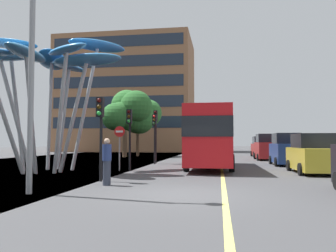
# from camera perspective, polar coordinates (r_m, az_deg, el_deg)

# --- Properties ---
(ground) EXTENTS (120.00, 240.00, 0.10)m
(ground) POSITION_cam_1_polar(r_m,az_deg,el_deg) (10.64, -1.86, -11.64)
(ground) COLOR #424244
(red_bus) EXTENTS (2.73, 10.01, 3.71)m
(red_bus) POSITION_cam_1_polar(r_m,az_deg,el_deg) (20.94, 7.11, -1.53)
(red_bus) COLOR red
(red_bus) RESTS_ON ground
(leaf_sculpture) EXTENTS (8.90, 9.97, 7.76)m
(leaf_sculpture) POSITION_cam_1_polar(r_m,az_deg,el_deg) (19.84, -19.54, 10.24)
(leaf_sculpture) COLOR #9EA0A5
(leaf_sculpture) RESTS_ON ground
(traffic_light_kerb_near) EXTENTS (0.28, 0.42, 3.41)m
(traffic_light_kerb_near) POSITION_cam_1_polar(r_m,az_deg,el_deg) (13.89, -11.42, 0.96)
(traffic_light_kerb_near) COLOR black
(traffic_light_kerb_near) RESTS_ON ground
(traffic_light_kerb_far) EXTENTS (0.28, 0.42, 3.41)m
(traffic_light_kerb_far) POSITION_cam_1_polar(r_m,az_deg,el_deg) (18.77, -6.57, -0.03)
(traffic_light_kerb_far) COLOR black
(traffic_light_kerb_far) RESTS_ON ground
(traffic_light_island_mid) EXTENTS (0.28, 0.42, 3.96)m
(traffic_light_island_mid) POSITION_cam_1_polar(r_m,az_deg,el_deg) (25.18, -2.11, 0.14)
(traffic_light_island_mid) COLOR black
(traffic_light_island_mid) RESTS_ON ground
(traffic_light_opposite) EXTENTS (0.28, 0.42, 3.59)m
(traffic_light_opposite) POSITION_cam_1_polar(r_m,az_deg,el_deg) (24.31, -2.32, -0.36)
(traffic_light_opposite) COLOR black
(traffic_light_opposite) RESTS_ON ground
(car_parked_mid) EXTENTS (2.03, 4.40, 2.02)m
(car_parked_mid) POSITION_cam_1_polar(r_m,az_deg,el_deg) (18.76, 23.39, -4.48)
(car_parked_mid) COLOR gold
(car_parked_mid) RESTS_ON ground
(car_parked_far) EXTENTS (1.92, 3.93, 2.20)m
(car_parked_far) POSITION_cam_1_polar(r_m,az_deg,el_deg) (24.39, 19.45, -3.90)
(car_parked_far) COLOR navy
(car_parked_far) RESTS_ON ground
(car_side_street) EXTENTS (1.96, 4.19, 2.31)m
(car_side_street) POSITION_cam_1_polar(r_m,az_deg,el_deg) (31.17, 16.40, -3.56)
(car_side_street) COLOR maroon
(car_side_street) RESTS_ON ground
(car_far_side) EXTENTS (2.01, 4.50, 2.18)m
(car_far_side) POSITION_cam_1_polar(r_m,az_deg,el_deg) (37.25, 15.59, -3.52)
(car_far_side) COLOR maroon
(car_far_side) RESTS_ON ground
(street_lamp) EXTENTS (1.50, 0.44, 8.20)m
(street_lamp) POSITION_cam_1_polar(r_m,az_deg,el_deg) (11.67, -20.76, 15.21)
(street_lamp) COLOR gray
(street_lamp) RESTS_ON ground
(tree_pavement_near) EXTENTS (5.17, 4.70, 7.12)m
(tree_pavement_near) POSITION_cam_1_polar(r_m,az_deg,el_deg) (36.16, -6.82, 2.03)
(tree_pavement_near) COLOR brown
(tree_pavement_near) RESTS_ON ground
(tree_pavement_far) EXTENTS (5.58, 4.68, 7.46)m
(tree_pavement_far) POSITION_cam_1_polar(r_m,az_deg,el_deg) (38.09, -5.80, 2.49)
(tree_pavement_far) COLOR brown
(tree_pavement_far) RESTS_ON ground
(pedestrian) EXTENTS (0.34, 0.34, 1.74)m
(pedestrian) POSITION_cam_1_polar(r_m,az_deg,el_deg) (12.65, -10.35, -5.97)
(pedestrian) COLOR #2D3342
(pedestrian) RESTS_ON ground
(no_entry_sign) EXTENTS (0.60, 0.12, 2.48)m
(no_entry_sign) POSITION_cam_1_polar(r_m,az_deg,el_deg) (18.82, -8.23, -2.53)
(no_entry_sign) COLOR gray
(no_entry_sign) RESTS_ON ground
(backdrop_building) EXTENTS (22.56, 13.04, 19.33)m
(backdrop_building) POSITION_cam_1_polar(r_m,az_deg,el_deg) (59.85, -6.86, 5.04)
(backdrop_building) COLOR #8E6042
(backdrop_building) RESTS_ON ground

